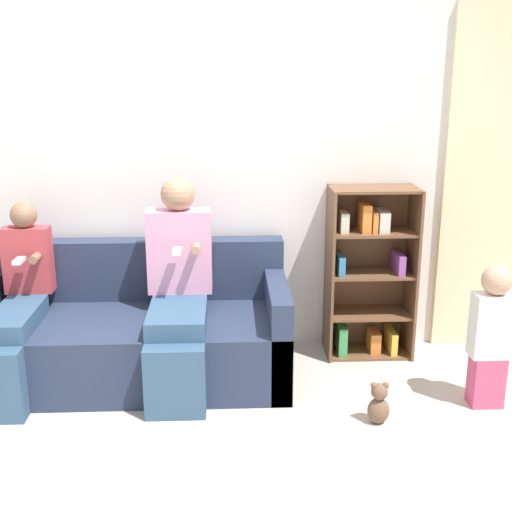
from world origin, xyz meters
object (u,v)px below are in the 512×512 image
couch (134,335)px  child_seated (17,304)px  bookshelf (368,273)px  toddler_standing (491,334)px  adult_seated (178,284)px  teddy_bear (379,404)px

couch → child_seated: bearing=-168.1°
child_seated → couch: bearing=11.9°
couch → child_seated: (-0.65, -0.14, 0.26)m
couch → bookshelf: bearing=10.9°
bookshelf → toddler_standing: bearing=-55.0°
adult_seated → teddy_bear: bearing=-26.9°
teddy_bear → child_seated: bearing=165.9°
couch → teddy_bear: size_ratio=7.83×
couch → teddy_bear: 1.56m
couch → teddy_bear: bearing=-24.9°
couch → bookshelf: size_ratio=1.67×
couch → toddler_standing: toddler_standing is taller
toddler_standing → teddy_bear: toddler_standing is taller
toddler_standing → teddy_bear: 0.76m
bookshelf → couch: bearing=-169.1°
adult_seated → child_seated: bearing=-177.2°
couch → teddy_bear: couch is taller
child_seated → bookshelf: bookshelf is taller
child_seated → toddler_standing: bearing=-7.1°
bookshelf → teddy_bear: size_ratio=4.68×
couch → toddler_standing: 2.13m
toddler_standing → bookshelf: bearing=125.0°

